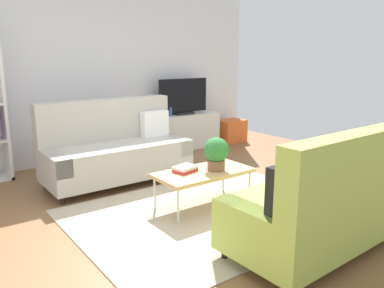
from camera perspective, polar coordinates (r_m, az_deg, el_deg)
ground_plane at (r=4.38m, az=-0.12°, el=-9.64°), size 7.68×7.68×0.00m
wall_far at (r=6.52m, az=-15.08°, el=10.45°), size 6.40×0.12×2.90m
area_rug at (r=4.30m, az=2.77°, el=-10.00°), size 2.90×2.20×0.01m
couch_beige at (r=5.31m, az=-11.14°, el=-0.82°), size 1.90×0.85×1.10m
couch_green at (r=3.61m, az=19.62°, el=-7.90°), size 1.92×0.89×1.10m
coffee_table at (r=4.34m, az=1.68°, el=-4.31°), size 1.10×0.56×0.42m
tv_console at (r=7.11m, az=-1.36°, el=1.87°), size 1.40×0.44×0.64m
tv at (r=7.00m, az=-1.29°, el=6.93°), size 1.00×0.20×0.64m
storage_trunk at (r=7.73m, az=5.77°, el=1.94°), size 0.52×0.40×0.44m
potted_plant at (r=4.32m, az=3.59°, el=-1.26°), size 0.28×0.28×0.37m
table_book_0 at (r=4.30m, az=-1.03°, el=-3.87°), size 0.28×0.23×0.03m
table_book_1 at (r=4.29m, az=-1.03°, el=-3.46°), size 0.27×0.23×0.03m
vase_0 at (r=6.78m, az=-5.66°, el=4.72°), size 0.12×0.12×0.17m
bottle_0 at (r=6.79m, az=-3.94°, el=5.08°), size 0.05×0.05×0.24m
bottle_1 at (r=6.85m, az=-3.21°, el=4.78°), size 0.06×0.06×0.15m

